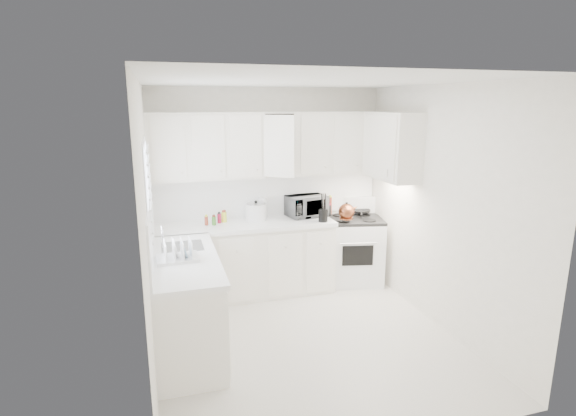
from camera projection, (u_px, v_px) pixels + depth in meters
name	position (u px, v px, depth m)	size (l,w,h in m)	color
floor	(307.00, 339.00, 4.67)	(3.20, 3.20, 0.00)	silver
ceiling	(309.00, 81.00, 4.08)	(3.20, 3.20, 0.00)	white
wall_back	(269.00, 189.00, 5.87)	(3.00, 3.00, 0.00)	white
wall_front	(388.00, 278.00, 2.88)	(3.00, 3.00, 0.00)	white
wall_left	(148.00, 231.00, 3.96)	(3.20, 3.20, 0.00)	white
wall_right	(441.00, 209.00, 4.78)	(3.20, 3.20, 0.00)	white
window_blinds	(149.00, 195.00, 4.24)	(0.06, 0.96, 1.06)	white
lower_cabinets_back	(245.00, 261.00, 5.67)	(2.22, 0.60, 0.90)	white
lower_cabinets_left	(186.00, 305.00, 4.42)	(0.60, 1.60, 0.90)	white
countertop_back	(245.00, 225.00, 5.56)	(2.24, 0.64, 0.05)	white
countertop_left	(185.00, 260.00, 4.32)	(0.64, 1.62, 0.05)	white
backsplash_back	(269.00, 195.00, 5.88)	(2.98, 0.02, 0.55)	white
backsplash_left	(150.00, 232.00, 4.17)	(0.02, 1.60, 0.55)	white
upper_cabinets_back	(272.00, 176.00, 5.67)	(3.00, 0.33, 0.80)	white
upper_cabinets_right	(390.00, 179.00, 5.46)	(0.33, 0.90, 0.80)	white
sink	(182.00, 235.00, 4.61)	(0.42, 0.38, 0.30)	gray
stove	(353.00, 241.00, 6.06)	(0.75, 0.61, 1.15)	white
tea_kettle	(346.00, 210.00, 5.75)	(0.26, 0.22, 0.24)	brown
frying_pan	(361.00, 210.00, 6.17)	(0.26, 0.44, 0.04)	black
microwave	(306.00, 204.00, 5.86)	(0.50, 0.28, 0.34)	gray
rice_cooker	(256.00, 210.00, 5.66)	(0.26, 0.26, 0.26)	white
paper_towel	(263.00, 207.00, 5.79)	(0.12, 0.12, 0.27)	white
utensil_crock	(323.00, 207.00, 5.58)	(0.12, 0.12, 0.37)	black
dish_rack	(177.00, 249.00, 4.22)	(0.39, 0.29, 0.22)	white
spice_left_0	(206.00, 218.00, 5.53)	(0.06, 0.06, 0.13)	#953B28
spice_left_1	(213.00, 219.00, 5.47)	(0.06, 0.06, 0.13)	#3B7426
spice_left_2	(218.00, 217.00, 5.57)	(0.06, 0.06, 0.13)	#B2173C
spice_left_3	(225.00, 219.00, 5.51)	(0.06, 0.06, 0.13)	#E6F038
sauce_right_0	(314.00, 208.00, 5.95)	(0.06, 0.06, 0.19)	#B2173C
sauce_right_1	(319.00, 208.00, 5.91)	(0.06, 0.06, 0.19)	#E6F038
sauce_right_2	(321.00, 207.00, 5.98)	(0.06, 0.06, 0.19)	#5F2B1B
sauce_right_3	(327.00, 208.00, 5.94)	(0.06, 0.06, 0.19)	black
sauce_right_4	(329.00, 207.00, 6.01)	(0.06, 0.06, 0.19)	#953B28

